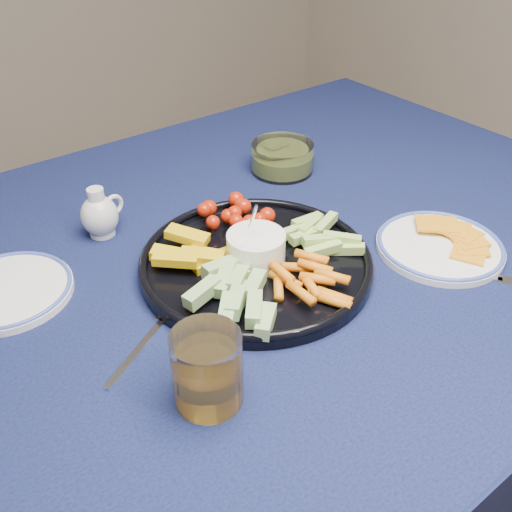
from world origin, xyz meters
TOP-DOWN VIEW (x-y plane):
  - dining_table at (0.00, 0.00)m, footprint 1.67×1.07m
  - crudite_platter at (0.04, -0.07)m, footprint 0.38×0.38m
  - creamer_pitcher at (-0.11, 0.18)m, footprint 0.08×0.07m
  - pickle_bowl at (0.29, 0.18)m, footprint 0.13×0.13m
  - cheese_plate at (0.32, -0.21)m, footprint 0.21×0.21m
  - juice_tumbler at (-0.17, -0.24)m, footprint 0.09×0.09m
  - fork_left at (-0.18, -0.10)m, footprint 0.16×0.10m
  - fork_right at (0.31, -0.30)m, footprint 0.10×0.14m
  - side_plate_extra at (-0.30, 0.11)m, footprint 0.20×0.20m

SIDE VIEW (x-z plane):
  - dining_table at x=0.00m, z-range 0.29..1.03m
  - fork_right at x=0.31m, z-range 0.75..0.75m
  - fork_left at x=-0.18m, z-range 0.75..0.75m
  - side_plate_extra at x=-0.30m, z-range 0.75..0.76m
  - cheese_plate at x=0.32m, z-range 0.74..0.77m
  - crudite_platter at x=0.04m, z-range 0.71..0.83m
  - pickle_bowl at x=0.29m, z-range 0.74..0.80m
  - creamer_pitcher at x=-0.11m, z-range 0.74..0.83m
  - juice_tumbler at x=-0.17m, z-range 0.74..0.84m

